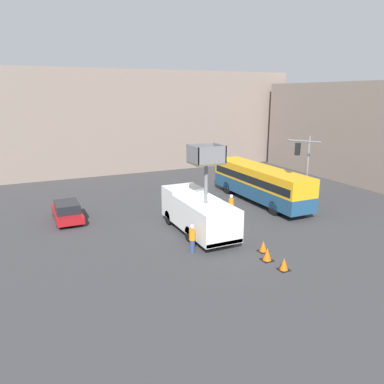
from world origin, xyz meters
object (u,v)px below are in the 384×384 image
city_bus (260,181)px  traffic_cone_far_side (263,247)px  road_worker_near_truck (192,239)px  road_worker_directing (231,206)px  parked_car_curbside (67,211)px  traffic_light_pole (304,163)px  traffic_cone_mid_road (284,264)px  traffic_cone_near_truck (267,255)px  utility_truck (198,211)px

city_bus → traffic_cone_far_side: bearing=151.9°
road_worker_near_truck → road_worker_directing: road_worker_directing is taller
road_worker_near_truck → parked_car_curbside: road_worker_near_truck is taller
city_bus → parked_car_curbside: size_ratio=2.62×
traffic_light_pole → road_worker_directing: size_ratio=3.26×
traffic_cone_mid_road → road_worker_directing: bearing=77.8°
traffic_cone_near_truck → road_worker_near_truck: bearing=141.0°
utility_truck → traffic_cone_far_side: utility_truck is taller
road_worker_near_truck → traffic_cone_near_truck: size_ratio=2.43×
road_worker_directing → traffic_cone_far_side: (-1.47, -6.25, -0.61)m
utility_truck → traffic_cone_near_truck: size_ratio=9.85×
traffic_cone_far_side → parked_car_curbside: size_ratio=0.15×
city_bus → road_worker_near_truck: bearing=132.0°
traffic_light_pole → traffic_cone_far_side: 9.66m
traffic_light_pole → city_bus: bearing=108.9°
road_worker_near_truck → traffic_cone_far_side: road_worker_near_truck is taller
traffic_light_pole → traffic_cone_mid_road: traffic_light_pole is taller
traffic_cone_mid_road → parked_car_curbside: size_ratio=0.15×
traffic_cone_near_truck → city_bus: bearing=57.4°
utility_truck → parked_car_curbside: bearing=140.2°
traffic_cone_mid_road → parked_car_curbside: (-9.48, 13.31, 0.42)m
utility_truck → city_bus: 9.37m
road_worker_directing → parked_car_curbside: bearing=-160.6°
parked_car_curbside → road_worker_directing: bearing=-21.9°
traffic_cone_mid_road → traffic_cone_far_side: (0.42, 2.49, -0.00)m
traffic_cone_near_truck → parked_car_curbside: bearing=128.2°
traffic_light_pole → utility_truck: bearing=-175.5°
road_worker_near_truck → traffic_light_pole: bearing=147.0°
traffic_light_pole → road_worker_near_truck: 12.15m
road_worker_near_truck → traffic_cone_far_side: 4.31m
traffic_cone_far_side → parked_car_curbside: parked_car_curbside is taller
utility_truck → road_worker_near_truck: (-1.72, -2.77, -0.67)m
city_bus → traffic_light_pole: (1.32, -3.84, 2.18)m
city_bus → road_worker_near_truck: size_ratio=6.47×
utility_truck → city_bus: bearing=29.3°
road_worker_near_truck → traffic_cone_mid_road: road_worker_near_truck is taller
parked_car_curbside → utility_truck: bearing=-39.8°
traffic_cone_mid_road → parked_car_curbside: 16.35m
traffic_cone_near_truck → utility_truck: bearing=107.0°
city_bus → traffic_cone_near_truck: size_ratio=15.69×
utility_truck → road_worker_directing: size_ratio=3.94×
road_worker_directing → road_worker_near_truck: bearing=-98.3°
utility_truck → city_bus: utility_truck is taller
traffic_cone_far_side → parked_car_curbside: (-9.91, 10.82, 0.42)m
parked_car_curbside → traffic_cone_near_truck: bearing=-51.8°
utility_truck → road_worker_directing: utility_truck is taller
traffic_cone_mid_road → city_bus: bearing=61.0°
traffic_cone_far_side → parked_car_curbside: bearing=132.5°
traffic_cone_mid_road → parked_car_curbside: bearing=125.5°
road_worker_near_truck → traffic_cone_near_truck: bearing=90.6°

